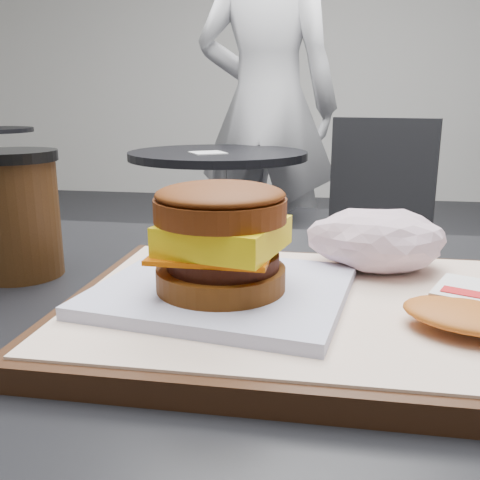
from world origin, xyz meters
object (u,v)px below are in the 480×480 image
object	(u,v)px
crumpled_wrapper	(376,239)
neighbor_chair	(348,213)
coffee_cup	(17,213)
patron	(266,107)
breakfast_sandwich	(222,251)
serving_tray	(308,310)
neighbor_table	(218,201)

from	to	relation	value
crumpled_wrapper	neighbor_chair	world-z (taller)	neighbor_chair
coffee_cup	patron	size ratio (longest dim) A/B	0.07
breakfast_sandwich	crumpled_wrapper	bearing A→B (deg)	39.27
serving_tray	patron	distance (m)	2.16
coffee_cup	patron	xyz separation A→B (m)	(0.01, 2.07, 0.08)
neighbor_chair	breakfast_sandwich	bearing A→B (deg)	-95.37
serving_tray	neighbor_table	bearing A→B (deg)	104.07
neighbor_table	neighbor_chair	xyz separation A→B (m)	(0.51, 0.04, -0.04)
crumpled_wrapper	coffee_cup	distance (m)	0.35
serving_tray	coffee_cup	size ratio (longest dim) A/B	3.04
serving_tray	crumpled_wrapper	size ratio (longest dim) A/B	3.05
breakfast_sandwich	serving_tray	bearing A→B (deg)	9.68
breakfast_sandwich	crumpled_wrapper	size ratio (longest dim) A/B	1.72
crumpled_wrapper	neighbor_chair	size ratio (longest dim) A/B	0.14
breakfast_sandwich	coffee_cup	xyz separation A→B (m)	(-0.22, 0.09, 0.00)
neighbor_table	patron	distance (m)	0.61
neighbor_table	crumpled_wrapper	bearing A→B (deg)	-73.24
patron	neighbor_table	bearing A→B (deg)	80.67
neighbor_table	breakfast_sandwich	bearing A→B (deg)	-78.20
neighbor_chair	patron	world-z (taller)	patron
crumpled_wrapper	neighbor_table	bearing A→B (deg)	106.76
serving_tray	patron	bearing A→B (deg)	97.55
serving_tray	crumpled_wrapper	distance (m)	0.11
serving_tray	coffee_cup	distance (m)	0.30
neighbor_table	patron	xyz separation A→B (m)	(0.13, 0.47, 0.36)
breakfast_sandwich	patron	size ratio (longest dim) A/B	0.12
breakfast_sandwich	neighbor_table	size ratio (longest dim) A/B	0.29
crumpled_wrapper	coffee_cup	xyz separation A→B (m)	(-0.35, -0.02, 0.02)
breakfast_sandwich	crumpled_wrapper	distance (m)	0.16
neighbor_chair	patron	size ratio (longest dim) A/B	0.48
neighbor_chair	neighbor_table	bearing A→B (deg)	-175.20
patron	neighbor_chair	bearing A→B (deg)	137.96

